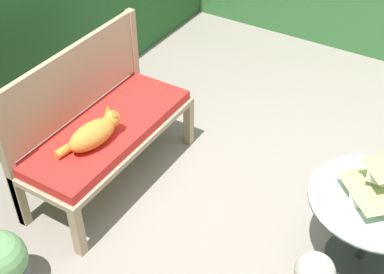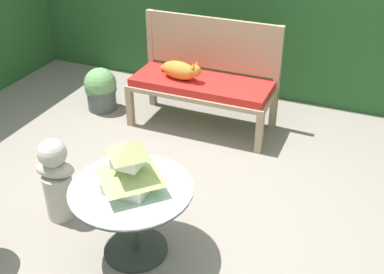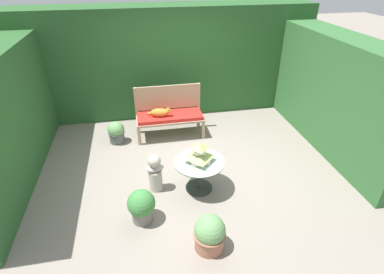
{
  "view_description": "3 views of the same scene",
  "coord_description": "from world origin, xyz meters",
  "px_view_note": "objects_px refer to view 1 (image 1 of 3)",
  "views": [
    {
      "loc": [
        -2.26,
        -0.86,
        2.65
      ],
      "look_at": [
        -0.12,
        0.44,
        0.63
      ],
      "focal_mm": 50.0,
      "sensor_mm": 36.0,
      "label": 1
    },
    {
      "loc": [
        1.32,
        -2.68,
        2.28
      ],
      "look_at": [
        0.08,
        0.28,
        0.37
      ],
      "focal_mm": 45.0,
      "sensor_mm": 36.0,
      "label": 2
    },
    {
      "loc": [
        -0.74,
        -4.23,
        3.14
      ],
      "look_at": [
        0.14,
        0.28,
        0.39
      ],
      "focal_mm": 28.0,
      "sensor_mm": 36.0,
      "label": 3
    }
  ],
  "objects_px": {
    "garden_bench": "(109,134)",
    "patio_table": "(374,212)",
    "cat": "(94,133)",
    "pagoda_birdhouse": "(384,180)",
    "potted_plant_patio_mid": "(0,266)"
  },
  "relations": [
    {
      "from": "garden_bench",
      "to": "patio_table",
      "type": "height_order",
      "value": "patio_table"
    },
    {
      "from": "cat",
      "to": "patio_table",
      "type": "height_order",
      "value": "cat"
    },
    {
      "from": "pagoda_birdhouse",
      "to": "potted_plant_patio_mid",
      "type": "height_order",
      "value": "pagoda_birdhouse"
    },
    {
      "from": "garden_bench",
      "to": "cat",
      "type": "relative_size",
      "value": 2.94
    },
    {
      "from": "potted_plant_patio_mid",
      "to": "patio_table",
      "type": "bearing_deg",
      "value": -52.33
    },
    {
      "from": "pagoda_birdhouse",
      "to": "patio_table",
      "type": "bearing_deg",
      "value": 0.0
    },
    {
      "from": "potted_plant_patio_mid",
      "to": "cat",
      "type": "bearing_deg",
      "value": 0.6
    },
    {
      "from": "garden_bench",
      "to": "pagoda_birdhouse",
      "type": "bearing_deg",
      "value": -82.62
    },
    {
      "from": "cat",
      "to": "pagoda_birdhouse",
      "type": "bearing_deg",
      "value": -67.14
    },
    {
      "from": "garden_bench",
      "to": "potted_plant_patio_mid",
      "type": "bearing_deg",
      "value": -177.0
    },
    {
      "from": "garden_bench",
      "to": "potted_plant_patio_mid",
      "type": "distance_m",
      "value": 1.09
    },
    {
      "from": "garden_bench",
      "to": "patio_table",
      "type": "distance_m",
      "value": 1.75
    },
    {
      "from": "pagoda_birdhouse",
      "to": "potted_plant_patio_mid",
      "type": "relative_size",
      "value": 0.81
    },
    {
      "from": "cat",
      "to": "potted_plant_patio_mid",
      "type": "relative_size",
      "value": 1.03
    },
    {
      "from": "patio_table",
      "to": "potted_plant_patio_mid",
      "type": "relative_size",
      "value": 1.74
    }
  ]
}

